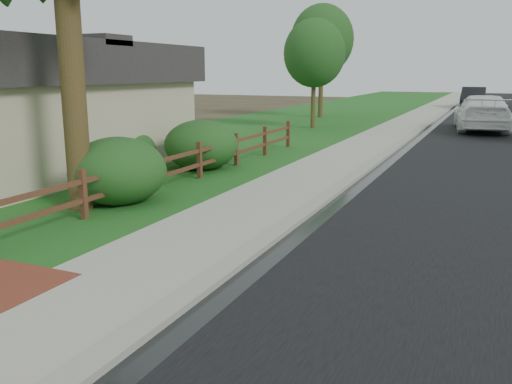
% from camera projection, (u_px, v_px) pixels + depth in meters
% --- Properties ---
extents(ground, '(120.00, 120.00, 0.00)m').
position_uv_depth(ground, '(153.00, 302.00, 7.32)').
color(ground, '#382E1E').
extents(road, '(8.00, 90.00, 0.02)m').
position_uv_depth(road, '(506.00, 117.00, 36.75)').
color(road, black).
rests_on(road, ground).
extents(curb, '(0.40, 90.00, 0.12)m').
position_uv_depth(curb, '(441.00, 115.00, 38.40)').
color(curb, gray).
rests_on(curb, ground).
extents(wet_gutter, '(0.50, 90.00, 0.00)m').
position_uv_depth(wet_gutter, '(446.00, 115.00, 38.27)').
color(wet_gutter, black).
rests_on(wet_gutter, road).
extents(sidewalk, '(2.20, 90.00, 0.10)m').
position_uv_depth(sidewalk, '(422.00, 114.00, 38.91)').
color(sidewalk, '#A3A18E').
rests_on(sidewalk, ground).
extents(grass_strip, '(1.60, 90.00, 0.06)m').
position_uv_depth(grass_strip, '(395.00, 114.00, 39.67)').
color(grass_strip, '#17501C').
rests_on(grass_strip, ground).
extents(lawn_near, '(9.00, 90.00, 0.04)m').
position_uv_depth(lawn_near, '(327.00, 112.00, 41.72)').
color(lawn_near, '#17501C').
rests_on(lawn_near, ground).
extents(ranch_fence, '(0.12, 16.92, 1.10)m').
position_uv_depth(ranch_fence, '(177.00, 165.00, 14.32)').
color(ranch_fence, '#442216').
rests_on(ranch_fence, ground).
extents(white_suv, '(3.24, 6.59, 1.84)m').
position_uv_depth(white_suv, '(482.00, 113.00, 28.12)').
color(white_suv, white).
rests_on(white_suv, road).
extents(dark_car_far, '(1.97, 5.40, 1.77)m').
position_uv_depth(dark_car_far, '(473.00, 98.00, 44.99)').
color(dark_car_far, black).
rests_on(dark_car_far, road).
extents(boulder, '(1.09, 0.90, 0.65)m').
position_uv_depth(boulder, '(120.00, 190.00, 12.70)').
color(boulder, brown).
rests_on(boulder, ground).
extents(shrub_b, '(2.68, 2.68, 1.58)m').
position_uv_depth(shrub_b, '(118.00, 171.00, 12.55)').
color(shrub_b, '#214C1B').
rests_on(shrub_b, ground).
extents(shrub_c, '(1.90, 1.90, 1.23)m').
position_uv_depth(shrub_c, '(129.00, 150.00, 17.10)').
color(shrub_c, '#214C1B').
rests_on(shrub_c, ground).
extents(shrub_d, '(2.50, 2.50, 1.58)m').
position_uv_depth(shrub_d, '(201.00, 145.00, 17.00)').
color(shrub_d, '#214C1B').
rests_on(shrub_d, ground).
extents(tree_near_left, '(3.27, 3.27, 5.79)m').
position_uv_depth(tree_near_left, '(314.00, 53.00, 28.59)').
color(tree_near_left, '#3B2E18').
rests_on(tree_near_left, ground).
extents(tree_mid_left, '(4.11, 4.11, 7.35)m').
position_uv_depth(tree_mid_left, '(322.00, 40.00, 35.28)').
color(tree_mid_left, '#3B2E18').
rests_on(tree_mid_left, ground).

